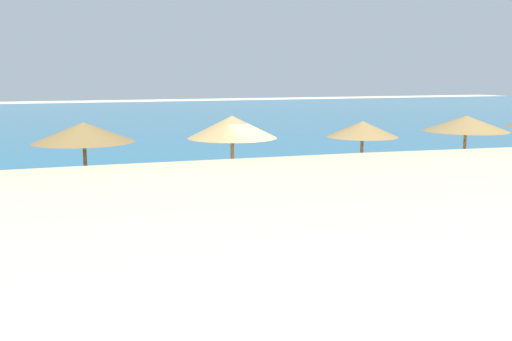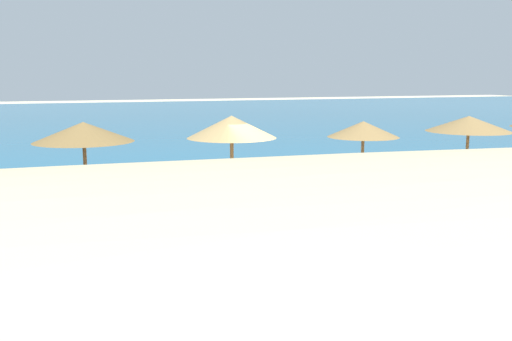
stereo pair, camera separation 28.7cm
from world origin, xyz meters
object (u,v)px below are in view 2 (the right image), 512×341
(lounge_chair_3, at_px, (358,196))
(beach_ball, at_px, (363,223))
(beach_umbrella_5, at_px, (469,124))
(beach_umbrella_2, at_px, (84,132))
(beach_umbrella_4, at_px, (363,129))
(beach_umbrella_3, at_px, (232,127))
(lounge_chair_2, at_px, (80,210))

(lounge_chair_3, relative_size, beach_ball, 4.91)
(beach_umbrella_5, relative_size, lounge_chair_3, 1.75)
(beach_umbrella_5, height_order, lounge_chair_3, beach_umbrella_5)
(beach_umbrella_2, bearing_deg, lounge_chair_3, -9.07)
(lounge_chair_3, bearing_deg, beach_umbrella_4, -21.43)
(beach_umbrella_3, distance_m, beach_ball, 4.28)
(beach_umbrella_4, bearing_deg, lounge_chair_2, -179.88)
(lounge_chair_2, distance_m, beach_ball, 7.06)
(beach_umbrella_2, distance_m, beach_umbrella_4, 7.86)
(beach_umbrella_5, bearing_deg, lounge_chair_3, -169.60)
(beach_ball, bearing_deg, beach_umbrella_5, 26.65)
(beach_umbrella_3, height_order, lounge_chair_2, beach_umbrella_3)
(beach_umbrella_4, distance_m, beach_ball, 3.59)
(beach_umbrella_2, bearing_deg, beach_umbrella_4, -3.85)
(beach_umbrella_2, distance_m, lounge_chair_2, 1.97)
(beach_umbrella_2, relative_size, beach_umbrella_4, 1.06)
(beach_umbrella_2, relative_size, beach_umbrella_5, 0.97)
(beach_umbrella_4, xyz_separation_m, lounge_chair_2, (-8.04, -0.02, -1.75))
(beach_umbrella_2, bearing_deg, beach_umbrella_5, -1.72)
(beach_umbrella_3, bearing_deg, lounge_chair_3, -10.44)
(beach_umbrella_3, relative_size, beach_umbrella_4, 1.11)
(beach_umbrella_3, xyz_separation_m, beach_ball, (2.59, -2.57, -2.24))
(beach_umbrella_5, height_order, beach_ball, beach_umbrella_5)
(beach_umbrella_2, relative_size, beach_umbrella_3, 0.96)
(beach_umbrella_4, bearing_deg, lounge_chair_3, -127.18)
(beach_umbrella_2, height_order, beach_ball, beach_umbrella_2)
(beach_ball, bearing_deg, beach_umbrella_4, 60.20)
(beach_umbrella_2, distance_m, beach_umbrella_5, 11.82)
(beach_umbrella_3, xyz_separation_m, beach_umbrella_4, (4.05, -0.01, -0.19))
(beach_umbrella_2, height_order, beach_umbrella_3, beach_umbrella_3)
(beach_umbrella_4, relative_size, beach_umbrella_5, 0.91)
(beach_umbrella_4, height_order, beach_umbrella_5, beach_umbrella_5)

